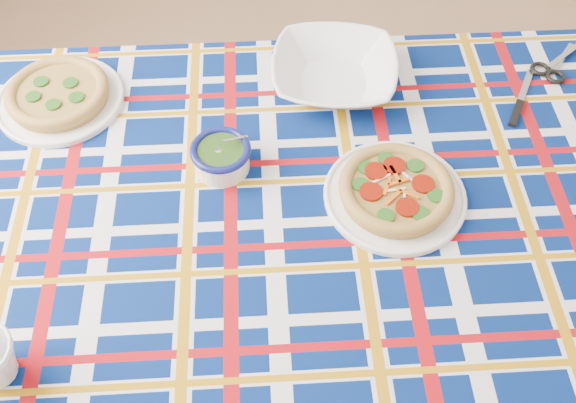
# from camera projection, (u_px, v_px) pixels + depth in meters

# --- Properties ---
(floor) EXTENTS (4.00, 4.00, 0.00)m
(floor) POSITION_uv_depth(u_px,v_px,m) (515.00, 262.00, 1.91)
(floor) COLOR #996E4F
(floor) RESTS_ON ground
(dining_table) EXTENTS (1.58, 1.13, 0.68)m
(dining_table) POSITION_uv_depth(u_px,v_px,m) (312.00, 222.00, 1.24)
(dining_table) COLOR brown
(dining_table) RESTS_ON floor
(tablecloth) EXTENTS (1.61, 1.16, 0.10)m
(tablecloth) POSITION_uv_depth(u_px,v_px,m) (312.00, 216.00, 1.23)
(tablecloth) COLOR #051A58
(tablecloth) RESTS_ON dining_table
(main_focaccia_plate) EXTENTS (0.30, 0.30, 0.05)m
(main_focaccia_plate) POSITION_uv_depth(u_px,v_px,m) (396.00, 189.00, 1.17)
(main_focaccia_plate) COLOR olive
(main_focaccia_plate) RESTS_ON tablecloth
(pesto_bowl) EXTENTS (0.12, 0.12, 0.07)m
(pesto_bowl) POSITION_uv_depth(u_px,v_px,m) (221.00, 155.00, 1.21)
(pesto_bowl) COLOR #19350E
(pesto_bowl) RESTS_ON tablecloth
(serving_bowl) EXTENTS (0.27, 0.27, 0.06)m
(serving_bowl) POSITION_uv_depth(u_px,v_px,m) (334.00, 73.00, 1.35)
(serving_bowl) COLOR white
(serving_bowl) RESTS_ON tablecloth
(second_focaccia_plate) EXTENTS (0.32, 0.32, 0.05)m
(second_focaccia_plate) POSITION_uv_depth(u_px,v_px,m) (58.00, 93.00, 1.32)
(second_focaccia_plate) COLOR olive
(second_focaccia_plate) RESTS_ON tablecloth
(table_knife) EXTENTS (0.08, 0.19, 0.01)m
(table_knife) POSITION_uv_depth(u_px,v_px,m) (525.00, 87.00, 1.36)
(table_knife) COLOR silver
(table_knife) RESTS_ON tablecloth
(kitchen_scissors) EXTENTS (0.17, 0.19, 0.01)m
(kitchen_scissors) POSITION_uv_depth(u_px,v_px,m) (563.00, 57.00, 1.42)
(kitchen_scissors) COLOR silver
(kitchen_scissors) RESTS_ON tablecloth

